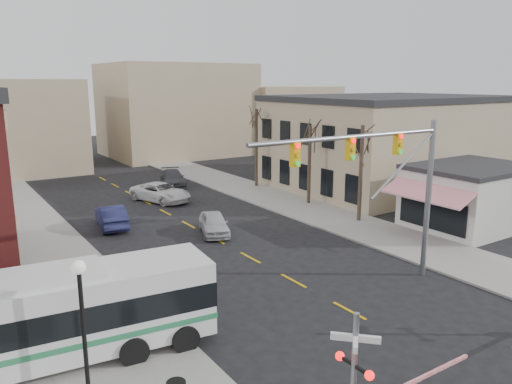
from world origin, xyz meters
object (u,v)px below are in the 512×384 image
transit_bus (30,321)px  traffic_signal_mast (390,171)px  car_c (161,192)px  pedestrian_near (120,335)px  car_a (214,223)px  car_d (173,178)px  car_b (111,216)px  rr_crossing_west (365,378)px  street_lamp (81,299)px  pedestrian_far (95,302)px

transit_bus → traffic_signal_mast: size_ratio=1.19×
car_c → transit_bus: bearing=-142.6°
pedestrian_near → car_a: bearing=-64.6°
traffic_signal_mast → car_d: bearing=87.0°
transit_bus → car_b: transit_bus is taller
traffic_signal_mast → pedestrian_near: size_ratio=5.66×
car_a → car_d: (4.10, 15.60, 0.03)m
transit_bus → car_a: 16.61m
traffic_signal_mast → car_b: (-7.80, 17.42, -5.01)m
pedestrian_near → car_b: bearing=-40.2°
traffic_signal_mast → pedestrian_near: bearing=177.8°
car_d → pedestrian_near: bearing=-99.9°
rr_crossing_west → transit_bus: bearing=128.2°
car_d → car_c: bearing=-105.9°
street_lamp → car_a: (11.68, 12.89, -2.56)m
street_lamp → pedestrian_far: street_lamp is taller
pedestrian_far → rr_crossing_west: bearing=-123.1°
rr_crossing_west → car_a: size_ratio=1.35×
rr_crossing_west → car_d: (10.01, 34.90, -1.22)m
traffic_signal_mast → rr_crossing_west: (-8.56, -7.08, -3.82)m
pedestrian_far → car_b: bearing=15.6°
car_d → pedestrian_near: (-14.28, -27.32, 0.34)m
rr_crossing_west → pedestrian_far: rr_crossing_west is taller
transit_bus → car_d: size_ratio=2.52×
traffic_signal_mast → car_d: 28.31m
transit_bus → rr_crossing_west: rr_crossing_west is taller
car_a → transit_bus: bearing=-120.4°
street_lamp → car_b: (6.52, 18.09, -2.50)m
street_lamp → car_c: street_lamp is taller
rr_crossing_west → car_a: rr_crossing_west is taller
car_b → pedestrian_far: size_ratio=2.54×
rr_crossing_west → car_c: size_ratio=1.01×
car_c → car_d: (3.45, 5.20, -0.02)m
car_d → car_a: bearing=-87.1°
rr_crossing_west → car_b: 24.54m
car_a → car_b: (-5.15, 5.20, 0.07)m
street_lamp → traffic_signal_mast: bearing=2.7°
street_lamp → car_a: bearing=47.8°
street_lamp → car_c: bearing=62.1°
rr_crossing_west → car_a: bearing=73.0°
car_b → car_d: car_b is taller
street_lamp → car_c: 26.47m
traffic_signal_mast → rr_crossing_west: bearing=-140.4°
car_c → car_d: size_ratio=1.08×
car_d → pedestrian_far: bearing=-103.0°
car_a → pedestrian_far: 13.16m
rr_crossing_west → car_d: 36.33m
traffic_signal_mast → car_d: (1.45, 27.82, -5.04)m
transit_bus → car_b: bearing=63.7°
street_lamp → car_a: size_ratio=1.06×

